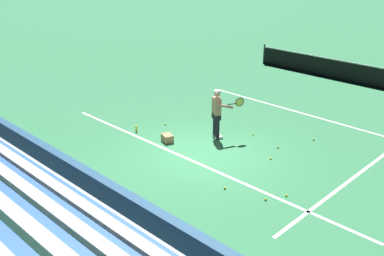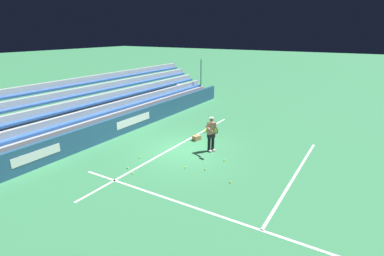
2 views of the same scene
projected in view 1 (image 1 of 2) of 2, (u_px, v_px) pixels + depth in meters
name	position (u px, v px, depth m)	size (l,w,h in m)	color
ground_plane	(202.00, 155.00, 14.17)	(160.00, 160.00, 0.00)	#337A4C
court_baseline_white	(191.00, 160.00, 13.84)	(12.00, 0.10, 0.01)	white
court_sideline_white	(383.00, 155.00, 14.16)	(0.10, 12.00, 0.01)	white
court_service_line_white	(297.00, 112.00, 17.81)	(8.22, 0.10, 0.01)	white
back_wall_sponsor_board	(87.00, 188.00, 11.17)	(22.79, 0.25, 1.10)	navy
tennis_player	(217.00, 114.00, 15.08)	(0.90, 0.89, 1.71)	black
ball_box_cardboard	(167.00, 138.00, 15.08)	(0.40, 0.30, 0.26)	#A87F51
tennis_ball_by_box	(265.00, 199.00, 11.67)	(0.07, 0.07, 0.07)	#CCE533
tennis_ball_stray_back	(313.00, 139.00, 15.23)	(0.07, 0.07, 0.07)	#CCE533
tennis_ball_near_player	(286.00, 195.00, 11.85)	(0.07, 0.07, 0.07)	#CCE533
tennis_ball_toward_net	(271.00, 158.00, 13.89)	(0.07, 0.07, 0.07)	#CCE533
tennis_ball_on_baseline	(165.00, 124.00, 16.50)	(0.07, 0.07, 0.07)	#CCE533
tennis_ball_far_left	(253.00, 134.00, 15.63)	(0.07, 0.07, 0.07)	#CCE533
tennis_ball_midcourt	(278.00, 147.00, 14.64)	(0.07, 0.07, 0.07)	#CCE533
tennis_ball_far_right	(225.00, 188.00, 12.21)	(0.07, 0.07, 0.07)	#CCE533
water_bottle	(136.00, 129.00, 15.89)	(0.07, 0.07, 0.22)	yellow
tennis_net	(359.00, 73.00, 21.17)	(11.09, 0.09, 1.07)	#33383D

